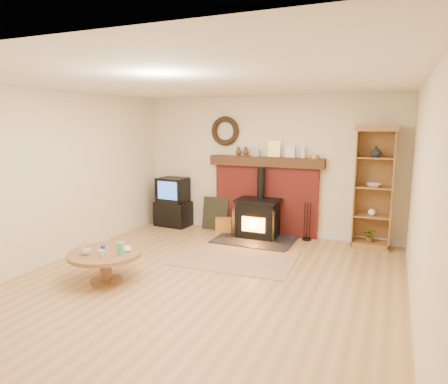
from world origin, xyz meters
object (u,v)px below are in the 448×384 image
at_px(wood_stove, 257,219).
at_px(curio_cabinet, 374,187).
at_px(tv_unit, 173,203).
at_px(coffee_table, 105,258).

height_order(wood_stove, curio_cabinet, curio_cabinet).
distance_m(wood_stove, tv_unit, 1.91).
bearing_deg(curio_cabinet, wood_stove, -171.75).
bearing_deg(curio_cabinet, coffee_table, -136.23).
xyz_separation_m(tv_unit, coffee_table, (0.68, -2.95, -0.14)).
height_order(wood_stove, coffee_table, wood_stove).
xyz_separation_m(wood_stove, curio_cabinet, (1.95, 0.28, 0.68)).
bearing_deg(coffee_table, curio_cabinet, 43.77).
height_order(tv_unit, curio_cabinet, curio_cabinet).
bearing_deg(coffee_table, wood_stove, 66.14).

